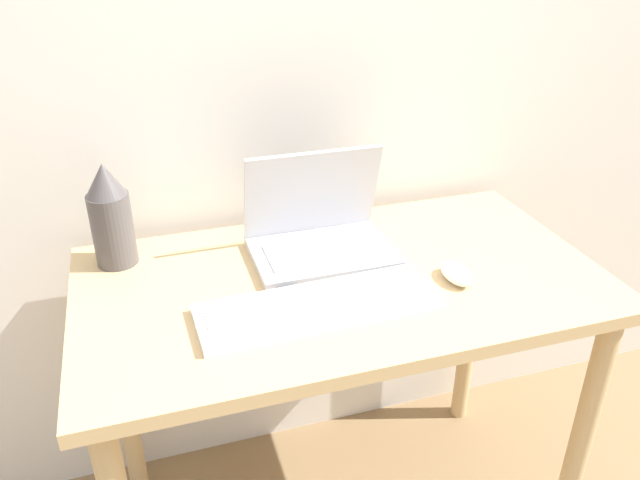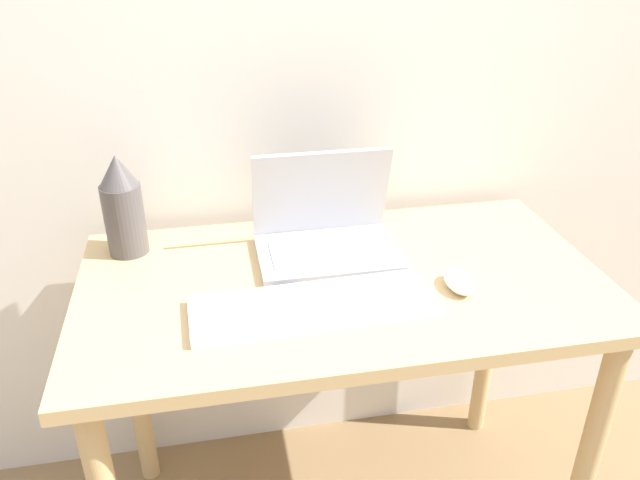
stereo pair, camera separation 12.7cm
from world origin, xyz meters
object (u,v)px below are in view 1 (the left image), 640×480
vase (110,216)px  mp3_player (286,289)px  laptop (318,231)px  keyboard (318,306)px  mouse (456,273)px

vase → mp3_player: size_ratio=4.31×
laptop → keyboard: size_ratio=0.65×
laptop → mp3_player: size_ratio=5.76×
mp3_player → vase: bearing=145.2°
mouse → vase: vase is taller
keyboard → mp3_player: 0.10m
keyboard → mouse: 0.32m
laptop → keyboard: (-0.07, -0.23, -0.04)m
keyboard → mp3_player: size_ratio=8.83×
laptop → keyboard: 0.24m
keyboard → vase: (-0.37, 0.32, 0.11)m
laptop → vase: bearing=169.0°
keyboard → mouse: size_ratio=4.94×
keyboard → vase: size_ratio=2.05×
mouse → mp3_player: (-0.36, 0.07, -0.01)m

